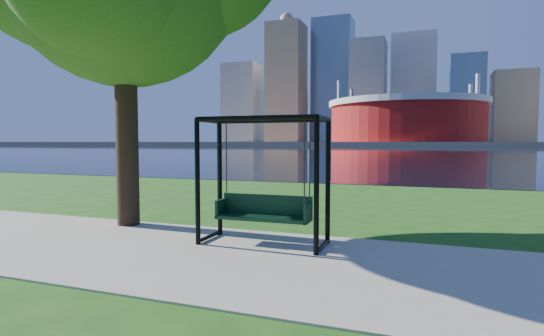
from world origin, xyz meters
The scene contains 7 objects.
ground centered at (0.00, 0.00, 0.00)m, with size 900.00×900.00×0.00m, color #1E5114.
path centered at (0.00, -0.50, 0.01)m, with size 120.00×4.00×0.03m, color #9E937F.
river centered at (0.00, 102.00, 0.01)m, with size 900.00×180.00×0.02m, color black.
far_bank centered at (0.00, 306.00, 1.00)m, with size 900.00×228.00×2.00m, color #937F60.
stadium centered at (-10.00, 235.00, 14.23)m, with size 83.00×83.00×32.00m.
skyline centered at (-4.27, 319.39, 35.89)m, with size 392.00×66.00×96.50m.
swing centered at (-0.60, 0.52, 1.12)m, with size 2.28×1.02×2.32m.
Camera 1 is at (2.20, -6.58, 1.87)m, focal length 28.00 mm.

